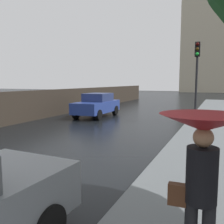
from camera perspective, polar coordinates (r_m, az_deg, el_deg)
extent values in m
cube|color=navy|center=(16.14, -3.43, 1.20)|extent=(1.66, 3.95, 0.67)
cube|color=navy|center=(16.27, -3.14, 3.31)|extent=(1.44, 1.79, 0.50)
cylinder|color=black|center=(14.70, -3.01, -0.67)|extent=(0.23, 0.62, 0.62)
cylinder|color=black|center=(15.39, -8.02, -0.39)|extent=(0.23, 0.62, 0.62)
cylinder|color=black|center=(17.06, 0.72, 0.37)|extent=(0.23, 0.62, 0.62)
cylinder|color=black|center=(17.66, -3.76, 0.57)|extent=(0.23, 0.62, 0.62)
cylinder|color=black|center=(2.94, 19.33, -13.14)|extent=(0.33, 0.33, 0.60)
sphere|color=#8C6647|center=(2.83, 19.66, -5.33)|extent=(0.21, 0.21, 0.21)
cube|color=#3F2314|center=(3.05, 14.33, -17.32)|extent=(0.20, 0.11, 0.24)
cylinder|color=#4C4C51|center=(2.86, 19.57, -7.55)|extent=(0.02, 0.02, 0.71)
cone|color=maroon|center=(2.80, 19.78, -2.27)|extent=(0.92, 0.92, 0.18)
cylinder|color=black|center=(14.41, 18.20, 4.91)|extent=(0.12, 0.12, 3.38)
cube|color=black|center=(14.51, 18.51, 13.08)|extent=(0.26, 0.26, 0.75)
sphere|color=#360503|center=(14.37, 18.49, 14.16)|extent=(0.17, 0.17, 0.17)
sphere|color=#392405|center=(14.34, 18.45, 13.17)|extent=(0.17, 0.17, 0.17)
sphere|color=green|center=(14.31, 18.41, 12.17)|extent=(0.17, 0.17, 0.17)
cube|color=#B2A88E|center=(60.86, 20.41, 19.33)|extent=(10.15, 8.01, 31.76)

